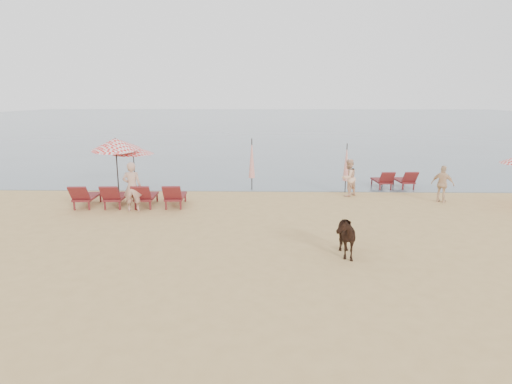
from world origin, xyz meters
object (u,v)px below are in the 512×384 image
Objects in this scene: umbrella_open_left_a at (133,150)px; cow at (342,234)px; umbrella_closed_left at (252,159)px; umbrella_open_left_b at (115,144)px; beachgoer_right_b at (443,184)px; beachgoer_left at (132,187)px; lounger_cluster_left at (130,196)px; umbrella_closed_right at (346,162)px; beachgoer_right_a at (348,178)px; lounger_cluster_right at (394,180)px.

umbrella_open_left_a reaches higher than cow.
umbrella_closed_left is at bearing 25.02° from umbrella_open_left_a.
beachgoer_right_b is (14.42, -1.14, -1.56)m from umbrella_open_left_b.
beachgoer_left is (-4.58, -4.05, -0.56)m from umbrella_closed_left.
lounger_cluster_left is 3.24m from umbrella_open_left_b.
umbrella_closed_right is at bearing 15.35° from lounger_cluster_left.
umbrella_open_left_a is 0.81× the size of umbrella_open_left_b.
lounger_cluster_left is 1.64× the size of umbrella_open_left_b.
umbrella_open_left_a is 1.30× the size of beachgoer_right_a.
umbrella_open_left_a is 1.38× the size of beachgoer_right_b.
umbrella_open_left_b reaches higher than beachgoer_left.
umbrella_closed_left is (4.89, 3.44, 1.06)m from lounger_cluster_left.
cow is (8.54, -8.48, -1.35)m from umbrella_open_left_a.
umbrella_closed_right is 1.55× the size of cow.
beachgoer_right_b reaches higher than lounger_cluster_left.
umbrella_open_left_a is 10.13m from umbrella_closed_right.
umbrella_open_left_b is (-0.51, -0.89, 0.38)m from umbrella_open_left_a.
umbrella_closed_right is 0.95m from beachgoer_right_a.
umbrella_open_left_b is 1.70× the size of beachgoer_right_b.
lounger_cluster_right is at bearing 62.16° from cow.
umbrella_open_left_a is 5.68m from umbrella_closed_left.
umbrella_open_left_a is at bearing 179.24° from lounger_cluster_right.
cow is at bearing -20.89° from umbrella_open_left_b.
cow is 0.94× the size of beachgoer_right_b.
umbrella_closed_left reaches higher than cow.
lounger_cluster_right is 7.13m from umbrella_closed_left.
lounger_cluster_left is 1.78× the size of umbrella_closed_left.
beachgoer_right_a is at bearing -90.77° from umbrella_closed_right.
umbrella_open_left_b is at bearing -177.05° from lounger_cluster_right.
lounger_cluster_left is 9.39m from cow.
umbrella_closed_right reaches higher than beachgoer_right_b.
umbrella_closed_right reaches higher than beachgoer_left.
umbrella_open_left_b is 11.93m from cow.
lounger_cluster_left is at bearing -25.49° from beachgoer_right_a.
beachgoer_right_b is at bearing -26.22° from umbrella_closed_right.
umbrella_open_left_b is at bearing -39.39° from beachgoer_right_a.
beachgoer_left reaches higher than lounger_cluster_right.
cow is 0.88× the size of beachgoer_right_a.
beachgoer_right_a is at bearing 17.50° from umbrella_open_left_a.
cow is at bearing -36.87° from lounger_cluster_left.
beachgoer_right_b is at bearing 46.56° from cow.
beachgoer_left is at bearing 144.35° from cow.
umbrella_closed_right is at bearing 23.05° from umbrella_open_left_b.
umbrella_open_left_a is (-0.77, 3.20, 1.50)m from lounger_cluster_left.
lounger_cluster_left is 2.33× the size of lounger_cluster_right.
beachgoer_left is 12.96m from beachgoer_right_b.
beachgoer_left is (1.08, -3.82, -0.99)m from umbrella_open_left_a.
beachgoer_right_b is at bearing 14.33° from umbrella_open_left_a.
lounger_cluster_right is (11.92, 3.94, -0.04)m from lounger_cluster_left.
umbrella_open_left_a is at bearing 131.56° from cow.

